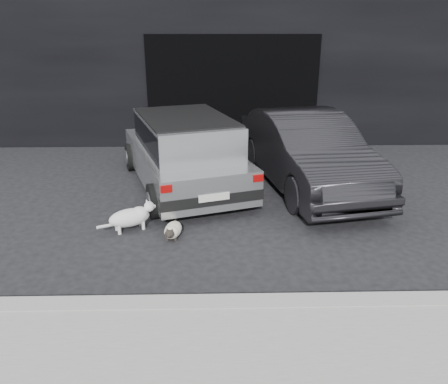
{
  "coord_description": "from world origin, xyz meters",
  "views": [
    {
      "loc": [
        0.56,
        -6.42,
        2.8
      ],
      "look_at": [
        0.69,
        -0.45,
        0.5
      ],
      "focal_mm": 35.0,
      "sensor_mm": 36.0,
      "label": 1
    }
  ],
  "objects_px": {
    "second_car": "(306,151)",
    "cat_white": "(132,216)",
    "cat_siamese": "(172,231)",
    "silver_hatchback": "(184,148)"
  },
  "relations": [
    {
      "from": "cat_siamese",
      "to": "cat_white",
      "type": "height_order",
      "value": "cat_white"
    },
    {
      "from": "silver_hatchback",
      "to": "cat_siamese",
      "type": "height_order",
      "value": "silver_hatchback"
    },
    {
      "from": "second_car",
      "to": "cat_siamese",
      "type": "distance_m",
      "value": 3.11
    },
    {
      "from": "second_car",
      "to": "cat_white",
      "type": "bearing_deg",
      "value": -158.9
    },
    {
      "from": "silver_hatchback",
      "to": "second_car",
      "type": "bearing_deg",
      "value": -18.14
    },
    {
      "from": "cat_white",
      "to": "cat_siamese",
      "type": "bearing_deg",
      "value": 38.11
    },
    {
      "from": "silver_hatchback",
      "to": "cat_white",
      "type": "bearing_deg",
      "value": -128.36
    },
    {
      "from": "silver_hatchback",
      "to": "cat_white",
      "type": "xyz_separation_m",
      "value": [
        -0.66,
        -1.79,
        -0.52
      ]
    },
    {
      "from": "silver_hatchback",
      "to": "cat_white",
      "type": "height_order",
      "value": "silver_hatchback"
    },
    {
      "from": "second_car",
      "to": "cat_siamese",
      "type": "xyz_separation_m",
      "value": [
        -2.25,
        -2.07,
        -0.56
      ]
    }
  ]
}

